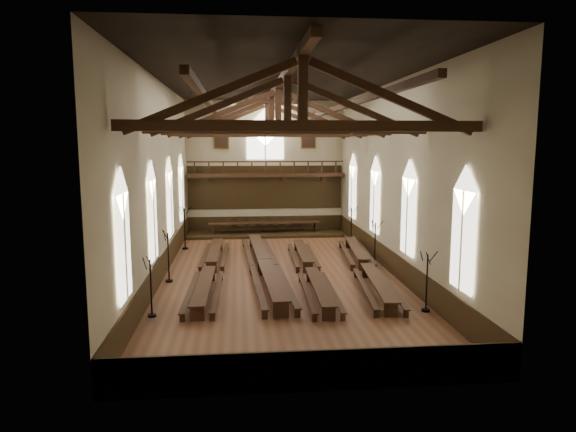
% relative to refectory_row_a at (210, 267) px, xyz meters
% --- Properties ---
extents(ground, '(26.00, 26.00, 0.00)m').
position_rel_refectory_row_a_xyz_m(ground, '(3.55, 0.32, -0.51)').
color(ground, brown).
rests_on(ground, ground).
extents(room_walls, '(26.00, 26.00, 26.00)m').
position_rel_refectory_row_a_xyz_m(room_walls, '(3.55, 0.32, 5.95)').
color(room_walls, '#BFB690').
rests_on(room_walls, ground).
extents(wainscot_band, '(12.00, 26.00, 1.20)m').
position_rel_refectory_row_a_xyz_m(wainscot_band, '(3.55, 0.32, 0.09)').
color(wainscot_band, '#33220F').
rests_on(wainscot_band, ground).
extents(side_windows, '(11.85, 19.80, 4.50)m').
position_rel_refectory_row_a_xyz_m(side_windows, '(3.55, 0.32, 3.23)').
color(side_windows, white).
rests_on(side_windows, room_walls).
extents(end_window, '(2.80, 0.12, 3.80)m').
position_rel_refectory_row_a_xyz_m(end_window, '(3.55, 13.22, 6.72)').
color(end_window, white).
rests_on(end_window, room_walls).
extents(minstrels_gallery, '(11.80, 1.24, 3.70)m').
position_rel_refectory_row_a_xyz_m(minstrels_gallery, '(3.55, 12.98, 3.40)').
color(minstrels_gallery, '#3B1E12').
rests_on(minstrels_gallery, room_walls).
extents(portraits, '(7.75, 0.09, 1.45)m').
position_rel_refectory_row_a_xyz_m(portraits, '(3.55, 13.22, 6.59)').
color(portraits, brown).
rests_on(portraits, room_walls).
extents(roof_trusses, '(11.70, 25.70, 2.80)m').
position_rel_refectory_row_a_xyz_m(roof_trusses, '(3.55, 0.32, 7.71)').
color(roof_trusses, '#3B1E12').
rests_on(roof_trusses, room_walls).
extents(refectory_row_a, '(1.55, 13.92, 0.70)m').
position_rel_refectory_row_a_xyz_m(refectory_row_a, '(0.00, 0.00, 0.00)').
color(refectory_row_a, '#3B1E12').
rests_on(refectory_row_a, ground).
extents(refectory_row_b, '(1.91, 14.81, 0.79)m').
position_rel_refectory_row_a_xyz_m(refectory_row_b, '(2.79, 0.44, 0.07)').
color(refectory_row_b, '#3B1E12').
rests_on(refectory_row_b, ground).
extents(refectory_row_c, '(1.52, 13.68, 0.67)m').
position_rel_refectory_row_a_xyz_m(refectory_row_c, '(5.11, -0.56, -0.02)').
color(refectory_row_c, '#3B1E12').
rests_on(refectory_row_c, ground).
extents(refectory_row_d, '(2.06, 14.13, 0.71)m').
position_rel_refectory_row_a_xyz_m(refectory_row_d, '(8.12, -0.24, 0.01)').
color(refectory_row_d, '#3B1E12').
rests_on(refectory_row_d, ground).
extents(dais, '(11.40, 2.96, 0.20)m').
position_rel_refectory_row_a_xyz_m(dais, '(3.41, 11.72, -0.41)').
color(dais, '#33220F').
rests_on(dais, ground).
extents(high_table, '(8.32, 1.26, 0.78)m').
position_rel_refectory_row_a_xyz_m(high_table, '(3.41, 11.72, 0.35)').
color(high_table, '#3B1E12').
rests_on(high_table, dais).
extents(high_chairs, '(5.87, 0.48, 0.99)m').
position_rel_refectory_row_a_xyz_m(high_chairs, '(3.41, 12.52, 0.23)').
color(high_chairs, '#3B1E12').
rests_on(high_chairs, dais).
extents(candelabrum_left_near, '(0.70, 0.75, 2.45)m').
position_rel_refectory_row_a_xyz_m(candelabrum_left_near, '(-2.00, -5.91, 0.24)').
color(candelabrum_left_near, black).
rests_on(candelabrum_left_near, ground).
extents(candelabrum_left_mid, '(0.74, 0.80, 2.63)m').
position_rel_refectory_row_a_xyz_m(candelabrum_left_mid, '(-2.00, -0.76, 0.29)').
color(candelabrum_left_mid, black).
rests_on(candelabrum_left_mid, ground).
extents(candelabrum_left_far, '(0.80, 0.87, 2.84)m').
position_rel_refectory_row_a_xyz_m(candelabrum_left_far, '(-2.00, 7.12, 0.36)').
color(candelabrum_left_far, black).
rests_on(candelabrum_left_far, ground).
extents(candelabrum_right_near, '(0.74, 0.75, 2.52)m').
position_rel_refectory_row_a_xyz_m(candelabrum_right_near, '(9.10, -6.33, 0.26)').
color(candelabrum_right_near, black).
rests_on(candelabrum_right_near, ground).
extents(candelabrum_right_mid, '(0.73, 0.78, 2.57)m').
position_rel_refectory_row_a_xyz_m(candelabrum_right_mid, '(9.10, 1.69, 0.27)').
color(candelabrum_right_mid, black).
rests_on(candelabrum_right_mid, ground).
extents(candelabrum_right_far, '(0.72, 0.80, 2.62)m').
position_rel_refectory_row_a_xyz_m(candelabrum_right_far, '(9.10, 7.83, 0.29)').
color(candelabrum_right_far, black).
rests_on(candelabrum_right_far, ground).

